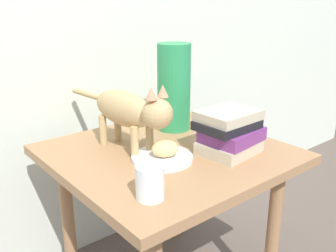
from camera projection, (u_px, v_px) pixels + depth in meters
side_table at (168, 172)px, 1.23m from camera, size 0.68×0.66×0.56m
plate at (162, 158)px, 1.12m from camera, size 0.18×0.18×0.01m
bread_roll at (165, 149)px, 1.11m from camera, size 0.10×0.09×0.05m
cat at (130, 110)px, 1.15m from camera, size 0.12×0.48×0.23m
book_stack at (229, 132)px, 1.16m from camera, size 0.20×0.17×0.13m
green_vase at (174, 87)px, 1.35m from camera, size 0.12×0.12×0.31m
candle_jar at (150, 184)px, 0.90m from camera, size 0.07×0.07×0.08m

